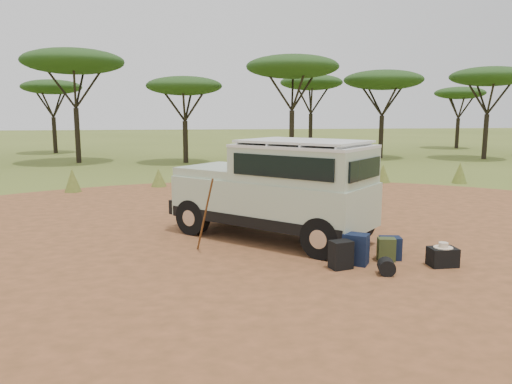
{
  "coord_description": "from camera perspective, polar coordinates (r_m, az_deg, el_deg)",
  "views": [
    {
      "loc": [
        -1.83,
        -10.18,
        2.89
      ],
      "look_at": [
        -0.27,
        1.33,
        1.0
      ],
      "focal_mm": 35.0,
      "sensor_mm": 36.0,
      "label": 1
    }
  ],
  "objects": [
    {
      "name": "stuff_sack",
      "position": [
        9.27,
        14.69,
        -8.27
      ],
      "size": [
        0.36,
        0.36,
        0.3
      ],
      "primitive_type": "cylinder",
      "rotation": [
        1.57,
        0.0,
        -0.25
      ],
      "color": "black",
      "rests_on": "ground"
    },
    {
      "name": "acacia_treeline",
      "position": [
        30.17,
        -2.84,
        13.0
      ],
      "size": [
        46.7,
        13.2,
        6.26
      ],
      "color": "black",
      "rests_on": "ground"
    },
    {
      "name": "safari_vehicle",
      "position": [
        11.24,
        2.49,
        0.06
      ],
      "size": [
        4.64,
        4.49,
        2.27
      ],
      "rotation": [
        0.0,
        0.0,
        -0.75
      ],
      "color": "#ACBEA2",
      "rests_on": "ground"
    },
    {
      "name": "hard_case",
      "position": [
        10.07,
        20.55,
        -6.97
      ],
      "size": [
        0.51,
        0.36,
        0.36
      ],
      "primitive_type": "cube",
      "rotation": [
        0.0,
        0.0,
        0.0
      ],
      "color": "black",
      "rests_on": "ground"
    },
    {
      "name": "duffel_navy",
      "position": [
        10.2,
        15.08,
        -6.22
      ],
      "size": [
        0.45,
        0.37,
        0.45
      ],
      "primitive_type": "cube",
      "rotation": [
        0.0,
        0.0,
        -0.18
      ],
      "color": "#111C37",
      "rests_on": "ground"
    },
    {
      "name": "walking_staff",
      "position": [
        10.25,
        -5.86,
        -2.64
      ],
      "size": [
        0.37,
        0.52,
        1.58
      ],
      "primitive_type": "cylinder",
      "rotation": [
        0.35,
        0.0,
        0.59
      ],
      "color": "brown",
      "rests_on": "ground"
    },
    {
      "name": "safari_hat",
      "position": [
        10.01,
        20.62,
        -5.78
      ],
      "size": [
        0.35,
        0.35,
        0.1
      ],
      "color": "beige",
      "rests_on": "hard_case"
    },
    {
      "name": "backpack_black",
      "position": [
        9.41,
        9.68,
        -7.1
      ],
      "size": [
        0.45,
        0.38,
        0.53
      ],
      "primitive_type": "cube",
      "rotation": [
        0.0,
        0.0,
        0.27
      ],
      "color": "black",
      "rests_on": "ground"
    },
    {
      "name": "backpack_navy",
      "position": [
        9.7,
        11.33,
        -6.43
      ],
      "size": [
        0.56,
        0.52,
        0.6
      ],
      "primitive_type": "cube",
      "rotation": [
        0.0,
        0.0,
        -0.58
      ],
      "color": "#111C37",
      "rests_on": "ground"
    },
    {
      "name": "dirt_clearing",
      "position": [
        10.74,
        2.41,
        -6.35
      ],
      "size": [
        23.0,
        23.0,
        0.01
      ],
      "primitive_type": "cylinder",
      "color": "#9C5833",
      "rests_on": "ground"
    },
    {
      "name": "backpack_olive",
      "position": [
        10.07,
        14.66,
        -6.39
      ],
      "size": [
        0.37,
        0.3,
        0.46
      ],
      "primitive_type": "cube",
      "rotation": [
        0.0,
        0.0,
        -0.19
      ],
      "color": "#3C4720",
      "rests_on": "ground"
    },
    {
      "name": "ground",
      "position": [
        10.74,
        2.41,
        -6.37
      ],
      "size": [
        140.0,
        140.0,
        0.0
      ],
      "primitive_type": "plane",
      "color": "#5A6825",
      "rests_on": "ground"
    },
    {
      "name": "grass_fringe",
      "position": [
        19.12,
        -1.79,
        1.76
      ],
      "size": [
        36.6,
        1.6,
        0.9
      ],
      "color": "#5A6825",
      "rests_on": "ground"
    }
  ]
}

